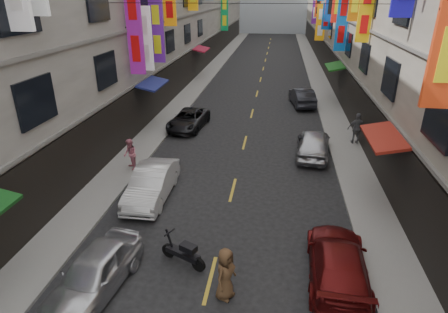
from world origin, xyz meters
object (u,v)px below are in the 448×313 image
(car_left_far, at_px, (188,120))
(car_right_mid, at_px, (314,143))
(car_left_mid, at_px, (152,184))
(car_right_near, at_px, (338,262))
(car_right_far, at_px, (302,97))
(scooter_far_right, at_px, (301,144))
(scooter_crossing, at_px, (184,253))
(pedestrian_lfar, at_px, (130,154))
(pedestrian_crossing, at_px, (225,274))
(pedestrian_rfar, at_px, (357,128))
(car_left_near, at_px, (94,272))

(car_left_far, distance_m, car_right_mid, 8.69)
(car_left_mid, bearing_deg, car_right_near, -29.90)
(car_right_far, bearing_deg, scooter_far_right, 78.51)
(scooter_crossing, height_order, car_left_far, car_left_far)
(scooter_crossing, distance_m, car_right_mid, 11.16)
(car_right_near, bearing_deg, scooter_crossing, 2.56)
(car_left_mid, bearing_deg, pedestrian_lfar, 127.21)
(scooter_crossing, xyz_separation_m, scooter_far_right, (4.36, 10.47, 0.00))
(scooter_far_right, distance_m, car_left_mid, 9.30)
(car_right_mid, height_order, pedestrian_crossing, pedestrian_crossing)
(scooter_far_right, bearing_deg, car_left_mid, 37.03)
(scooter_far_right, height_order, car_left_mid, car_left_mid)
(scooter_crossing, height_order, pedestrian_crossing, pedestrian_crossing)
(scooter_crossing, distance_m, car_left_far, 13.79)
(scooter_far_right, distance_m, pedestrian_rfar, 3.62)
(car_left_near, distance_m, car_right_mid, 13.71)
(car_left_mid, height_order, pedestrian_rfar, pedestrian_rfar)
(car_left_far, xyz_separation_m, car_right_far, (7.80, 6.67, 0.10))
(car_left_far, bearing_deg, car_left_mid, -81.19)
(scooter_crossing, height_order, pedestrian_lfar, pedestrian_lfar)
(scooter_crossing, distance_m, scooter_far_right, 11.34)
(car_right_far, bearing_deg, pedestrian_crossing, 72.67)
(pedestrian_lfar, bearing_deg, scooter_far_right, 78.77)
(car_left_near, height_order, pedestrian_rfar, pedestrian_rfar)
(car_left_mid, xyz_separation_m, car_right_mid, (7.44, 5.84, 0.03))
(scooter_crossing, bearing_deg, car_left_near, 148.78)
(car_right_near, bearing_deg, car_left_mid, -26.38)
(pedestrian_crossing, bearing_deg, car_right_near, -46.19)
(car_right_far, height_order, pedestrian_rfar, pedestrian_rfar)
(car_right_far, distance_m, pedestrian_rfar, 8.67)
(car_right_near, bearing_deg, pedestrian_lfar, -32.46)
(car_left_mid, xyz_separation_m, car_right_near, (7.47, -4.16, -0.06))
(car_left_far, relative_size, pedestrian_crossing, 2.54)
(car_left_near, xyz_separation_m, car_left_far, (-0.60, 15.05, -0.07))
(car_left_far, xyz_separation_m, pedestrian_lfar, (-1.40, -6.85, 0.32))
(car_right_near, distance_m, car_right_mid, 10.00)
(pedestrian_rfar, bearing_deg, pedestrian_lfar, 19.08)
(car_left_near, relative_size, car_right_near, 0.89)
(scooter_far_right, relative_size, car_right_near, 0.40)
(car_right_far, xyz_separation_m, pedestrian_rfar, (2.80, -8.20, 0.35))
(car_right_mid, bearing_deg, car_right_near, 96.87)
(scooter_far_right, height_order, pedestrian_rfar, pedestrian_rfar)
(scooter_far_right, bearing_deg, scooter_crossing, 61.57)
(scooter_far_right, xyz_separation_m, car_left_mid, (-6.82, -6.32, 0.27))
(car_left_mid, bearing_deg, pedestrian_crossing, -53.97)
(car_left_mid, height_order, pedestrian_lfar, pedestrian_lfar)
(car_left_mid, xyz_separation_m, pedestrian_rfar, (10.07, 7.78, 0.34))
(car_left_mid, xyz_separation_m, car_right_far, (7.27, 15.99, -0.01))
(pedestrian_crossing, bearing_deg, pedestrian_lfar, 60.82)
(car_right_far, bearing_deg, car_left_far, 31.73)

